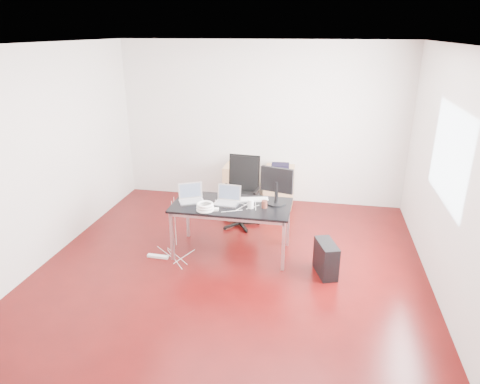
% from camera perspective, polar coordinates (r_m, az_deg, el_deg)
% --- Properties ---
extents(room_shell, '(5.00, 5.00, 5.00)m').
position_cam_1_polar(room_shell, '(5.20, -0.75, 3.56)').
color(room_shell, '#3B0606').
rests_on(room_shell, ground).
extents(desk, '(1.60, 0.80, 0.73)m').
position_cam_1_polar(desk, '(5.82, -1.13, -2.13)').
color(desk, black).
rests_on(desk, ground).
extents(office_chair, '(0.52, 0.54, 1.08)m').
position_cam_1_polar(office_chair, '(6.75, 0.20, 0.55)').
color(office_chair, black).
rests_on(office_chair, ground).
extents(filing_cabinet_left, '(0.50, 0.50, 0.70)m').
position_cam_1_polar(filing_cabinet_left, '(7.67, -0.12, 1.08)').
color(filing_cabinet_left, tan).
rests_on(filing_cabinet_left, ground).
extents(filing_cabinet_right, '(0.50, 0.50, 0.70)m').
position_cam_1_polar(filing_cabinet_right, '(7.58, 5.19, 0.73)').
color(filing_cabinet_right, tan).
rests_on(filing_cabinet_right, ground).
extents(pc_tower, '(0.33, 0.49, 0.44)m').
position_cam_1_polar(pc_tower, '(5.61, 11.39, -8.68)').
color(pc_tower, black).
rests_on(pc_tower, ground).
extents(wastebasket, '(0.29, 0.29, 0.28)m').
position_cam_1_polar(wastebasket, '(7.53, 1.76, -1.03)').
color(wastebasket, black).
rests_on(wastebasket, ground).
extents(power_strip, '(0.30, 0.07, 0.04)m').
position_cam_1_polar(power_strip, '(6.07, -10.88, -8.42)').
color(power_strip, white).
rests_on(power_strip, ground).
extents(laptop_left, '(0.41, 0.38, 0.23)m').
position_cam_1_polar(laptop_left, '(5.93, -6.55, -0.66)').
color(laptop_left, silver).
rests_on(laptop_left, desk).
extents(laptop_right, '(0.35, 0.28, 0.23)m').
position_cam_1_polar(laptop_right, '(5.82, -1.68, -0.94)').
color(laptop_right, silver).
rests_on(laptop_right, desk).
extents(monitor, '(0.45, 0.26, 0.51)m').
position_cam_1_polar(monitor, '(5.74, 4.93, 1.09)').
color(monitor, black).
rests_on(monitor, desk).
extents(keyboard, '(0.46, 0.24, 0.02)m').
position_cam_1_polar(keyboard, '(5.93, 1.66, -1.01)').
color(keyboard, white).
rests_on(keyboard, desk).
extents(cup_white, '(0.08, 0.08, 0.12)m').
position_cam_1_polar(cup_white, '(5.66, 1.43, -1.58)').
color(cup_white, white).
rests_on(cup_white, desk).
extents(cup_brown, '(0.09, 0.09, 0.10)m').
position_cam_1_polar(cup_brown, '(5.68, 3.27, -1.63)').
color(cup_brown, '#54271D').
rests_on(cup_brown, desk).
extents(cable_coil, '(0.24, 0.24, 0.11)m').
position_cam_1_polar(cable_coil, '(5.59, -4.67, -2.01)').
color(cable_coil, white).
rests_on(cable_coil, desk).
extents(power_adapter, '(0.08, 0.08, 0.03)m').
position_cam_1_polar(power_adapter, '(5.61, -3.22, -2.32)').
color(power_adapter, white).
rests_on(power_adapter, desk).
extents(speaker, '(0.10, 0.09, 0.18)m').
position_cam_1_polar(speaker, '(7.53, 0.16, 4.21)').
color(speaker, '#9E9E9E').
rests_on(speaker, filing_cabinet_left).
extents(navy_garment, '(0.32, 0.26, 0.09)m').
position_cam_1_polar(navy_garment, '(7.38, 5.39, 3.40)').
color(navy_garment, black).
rests_on(navy_garment, filing_cabinet_right).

